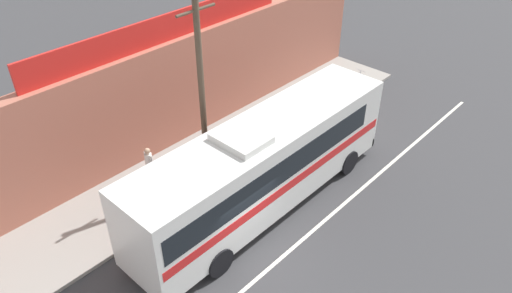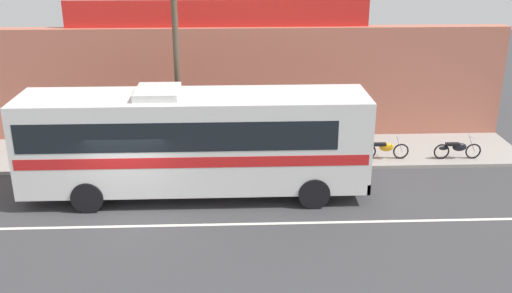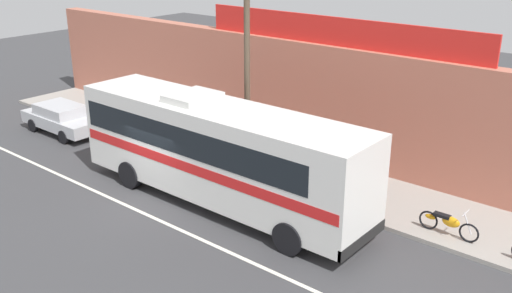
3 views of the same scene
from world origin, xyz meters
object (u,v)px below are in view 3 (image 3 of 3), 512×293
object	(u,v)px
parked_car	(62,118)
pedestrian_far_right	(245,130)
utility_pole	(247,73)
intercity_bus	(217,148)
motorcycle_red	(448,223)

from	to	relation	value
parked_car	pedestrian_far_right	distance (m)	9.16
parked_car	utility_pole	xyz separation A→B (m)	(10.08, 1.65, 3.40)
pedestrian_far_right	intercity_bus	bearing A→B (deg)	-61.56
intercity_bus	motorcycle_red	size ratio (longest dim) A/B	6.00
parked_car	pedestrian_far_right	size ratio (longest dim) A/B	2.52
intercity_bus	motorcycle_red	world-z (taller)	intercity_bus
parked_car	utility_pole	world-z (taller)	utility_pole
motorcycle_red	pedestrian_far_right	size ratio (longest dim) A/B	1.09
intercity_bus	motorcycle_red	bearing A→B (deg)	20.22
pedestrian_far_right	motorcycle_red	bearing A→B (deg)	-8.05
motorcycle_red	pedestrian_far_right	world-z (taller)	pedestrian_far_right
parked_car	utility_pole	bearing A→B (deg)	9.28
parked_car	pedestrian_far_right	bearing A→B (deg)	21.04
parked_car	utility_pole	distance (m)	10.76
utility_pole	motorcycle_red	bearing A→B (deg)	2.26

